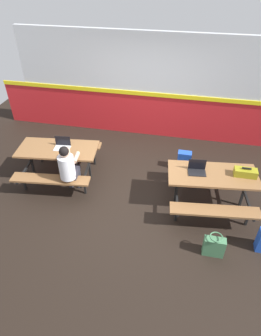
{
  "coord_description": "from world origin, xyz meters",
  "views": [
    {
      "loc": [
        0.94,
        -4.47,
        4.0
      ],
      "look_at": [
        0.0,
        -0.01,
        0.55
      ],
      "focal_mm": 30.77,
      "sensor_mm": 36.0,
      "label": 1
    }
  ],
  "objects_px": {
    "laptop_silver": "(62,146)",
    "tote_bag_bright": "(214,246)",
    "picnic_table_right": "(211,181)",
    "laptop_dark": "(197,170)",
    "student_nearer": "(68,167)",
    "toolbox_grey": "(245,173)",
    "picnic_table_left": "(59,155)",
    "satchel_spare": "(184,160)"
  },
  "relations": [
    {
      "from": "picnic_table_right",
      "to": "laptop_silver",
      "type": "xyz_separation_m",
      "value": [
        -3.04,
        0.26,
        0.22
      ]
    },
    {
      "from": "laptop_dark",
      "to": "toolbox_grey",
      "type": "xyz_separation_m",
      "value": [
        0.86,
        0.06,
        0.02
      ]
    },
    {
      "from": "laptop_dark",
      "to": "toolbox_grey",
      "type": "height_order",
      "value": "laptop_dark"
    },
    {
      "from": "picnic_table_left",
      "to": "laptop_dark",
      "type": "xyz_separation_m",
      "value": [
        2.84,
        -0.21,
        0.22
      ]
    },
    {
      "from": "laptop_dark",
      "to": "toolbox_grey",
      "type": "distance_m",
      "value": 0.86
    },
    {
      "from": "tote_bag_bright",
      "to": "student_nearer",
      "type": "bearing_deg",
      "value": 161.99
    },
    {
      "from": "laptop_silver",
      "to": "tote_bag_bright",
      "type": "xyz_separation_m",
      "value": [
        3.12,
        -1.46,
        -0.59
      ]
    },
    {
      "from": "picnic_table_right",
      "to": "satchel_spare",
      "type": "height_order",
      "value": "picnic_table_right"
    },
    {
      "from": "laptop_dark",
      "to": "picnic_table_right",
      "type": "bearing_deg",
      "value": -0.63
    },
    {
      "from": "toolbox_grey",
      "to": "picnic_table_left",
      "type": "bearing_deg",
      "value": 177.68
    },
    {
      "from": "picnic_table_left",
      "to": "satchel_spare",
      "type": "height_order",
      "value": "picnic_table_left"
    },
    {
      "from": "picnic_table_right",
      "to": "laptop_dark",
      "type": "relative_size",
      "value": 5.01
    },
    {
      "from": "picnic_table_right",
      "to": "satchel_spare",
      "type": "bearing_deg",
      "value": 116.57
    },
    {
      "from": "picnic_table_left",
      "to": "student_nearer",
      "type": "xyz_separation_m",
      "value": [
        0.43,
        -0.51,
        0.14
      ]
    },
    {
      "from": "laptop_dark",
      "to": "satchel_spare",
      "type": "xyz_separation_m",
      "value": [
        -0.24,
        1.06,
        -0.57
      ]
    },
    {
      "from": "laptop_silver",
      "to": "satchel_spare",
      "type": "bearing_deg",
      "value": 17.73
    },
    {
      "from": "satchel_spare",
      "to": "tote_bag_bright",
      "type": "bearing_deg",
      "value": -74.76
    },
    {
      "from": "laptop_dark",
      "to": "satchel_spare",
      "type": "relative_size",
      "value": 0.78
    },
    {
      "from": "picnic_table_left",
      "to": "laptop_silver",
      "type": "relative_size",
      "value": 5.01
    },
    {
      "from": "student_nearer",
      "to": "laptop_dark",
      "type": "distance_m",
      "value": 2.42
    },
    {
      "from": "laptop_silver",
      "to": "satchel_spare",
      "type": "distance_m",
      "value": 2.69
    },
    {
      "from": "student_nearer",
      "to": "tote_bag_bright",
      "type": "height_order",
      "value": "student_nearer"
    },
    {
      "from": "student_nearer",
      "to": "satchel_spare",
      "type": "relative_size",
      "value": 2.74
    },
    {
      "from": "picnic_table_left",
      "to": "laptop_silver",
      "type": "height_order",
      "value": "laptop_silver"
    },
    {
      "from": "picnic_table_left",
      "to": "tote_bag_bright",
      "type": "relative_size",
      "value": 4.0
    },
    {
      "from": "laptop_silver",
      "to": "laptop_dark",
      "type": "xyz_separation_m",
      "value": [
        2.74,
        -0.26,
        0.0
      ]
    },
    {
      "from": "picnic_table_right",
      "to": "student_nearer",
      "type": "xyz_separation_m",
      "value": [
        -2.7,
        -0.3,
        0.14
      ]
    },
    {
      "from": "student_nearer",
      "to": "satchel_spare",
      "type": "bearing_deg",
      "value": 32.11
    },
    {
      "from": "picnic_table_right",
      "to": "satchel_spare",
      "type": "xyz_separation_m",
      "value": [
        -0.53,
        1.06,
        -0.36
      ]
    },
    {
      "from": "laptop_silver",
      "to": "tote_bag_bright",
      "type": "relative_size",
      "value": 0.8
    },
    {
      "from": "picnic_table_right",
      "to": "satchel_spare",
      "type": "distance_m",
      "value": 1.24
    },
    {
      "from": "picnic_table_left",
      "to": "picnic_table_right",
      "type": "xyz_separation_m",
      "value": [
        3.13,
        -0.21,
        0.0
      ]
    },
    {
      "from": "picnic_table_right",
      "to": "toolbox_grey",
      "type": "xyz_separation_m",
      "value": [
        0.56,
        0.07,
        0.24
      ]
    },
    {
      "from": "picnic_table_left",
      "to": "laptop_dark",
      "type": "distance_m",
      "value": 2.85
    },
    {
      "from": "picnic_table_left",
      "to": "toolbox_grey",
      "type": "relative_size",
      "value": 4.3
    },
    {
      "from": "tote_bag_bright",
      "to": "satchel_spare",
      "type": "relative_size",
      "value": 0.98
    },
    {
      "from": "picnic_table_right",
      "to": "satchel_spare",
      "type": "relative_size",
      "value": 3.91
    },
    {
      "from": "picnic_table_right",
      "to": "laptop_silver",
      "type": "height_order",
      "value": "laptop_silver"
    },
    {
      "from": "picnic_table_left",
      "to": "tote_bag_bright",
      "type": "height_order",
      "value": "picnic_table_left"
    },
    {
      "from": "laptop_dark",
      "to": "tote_bag_bright",
      "type": "height_order",
      "value": "laptop_dark"
    },
    {
      "from": "picnic_table_right",
      "to": "toolbox_grey",
      "type": "height_order",
      "value": "toolbox_grey"
    },
    {
      "from": "laptop_dark",
      "to": "satchel_spare",
      "type": "bearing_deg",
      "value": 102.56
    }
  ]
}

